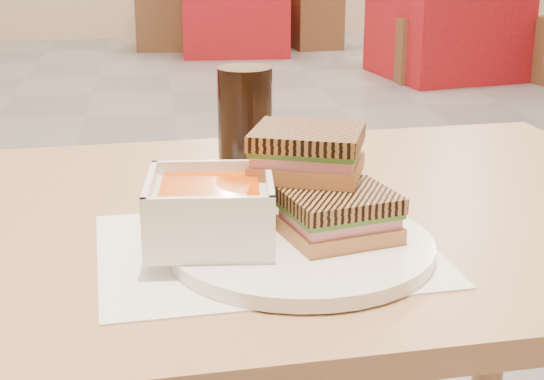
{
  "coord_description": "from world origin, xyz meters",
  "views": [
    {
      "loc": [
        -0.1,
        -2.78,
        1.09
      ],
      "look_at": [
        0.01,
        -2.0,
        0.82
      ],
      "focal_mm": 53.94,
      "sensor_mm": 36.0,
      "label": 1
    }
  ],
  "objects": [
    {
      "name": "panini_upper",
      "position": [
        0.06,
        -1.95,
        0.84
      ],
      "size": [
        0.14,
        0.13,
        0.05
      ],
      "color": "#B67B47",
      "rests_on": "panini_lower"
    },
    {
      "name": "bg_chair_1l",
      "position": [
        1.73,
        2.67,
        0.22
      ],
      "size": [
        0.39,
        0.39,
        0.44
      ],
      "color": "brown",
      "rests_on": "ground"
    },
    {
      "name": "soup_bowl",
      "position": [
        -0.05,
        -2.0,
        0.8
      ],
      "size": [
        0.14,
        0.14,
        0.07
      ],
      "color": "white",
      "rests_on": "plate"
    },
    {
      "name": "bg_chair_2l",
      "position": [
        0.01,
        4.33,
        0.24
      ],
      "size": [
        0.48,
        0.48,
        0.49
      ],
      "color": "brown",
      "rests_on": "ground"
    },
    {
      "name": "tray_liner",
      "position": [
        0.0,
        -1.99,
        0.75
      ],
      "size": [
        0.37,
        0.3,
        0.0
      ],
      "color": "white",
      "rests_on": "main_table"
    },
    {
      "name": "plate",
      "position": [
        0.04,
        -2.01,
        0.76
      ],
      "size": [
        0.28,
        0.28,
        0.01
      ],
      "color": "white",
      "rests_on": "tray_liner"
    },
    {
      "name": "cola_glass",
      "position": [
        0.01,
        -1.75,
        0.83
      ],
      "size": [
        0.07,
        0.07,
        0.15
      ],
      "color": "black",
      "rests_on": "main_table"
    },
    {
      "name": "bg_chair_2r",
      "position": [
        1.29,
        4.21,
        0.22
      ],
      "size": [
        0.44,
        0.44,
        0.45
      ],
      "color": "brown",
      "rests_on": "ground"
    },
    {
      "name": "bg_table_1",
      "position": [
        1.95,
        2.78,
        0.38
      ],
      "size": [
        1.01,
        1.01,
        0.76
      ],
      "color": "maroon",
      "rests_on": "ground"
    },
    {
      "name": "main_table",
      "position": [
        -0.05,
        -1.88,
        0.64
      ],
      "size": [
        1.24,
        0.77,
        0.75
      ],
      "color": "#9E7952",
      "rests_on": "ground"
    },
    {
      "name": "panini_lower",
      "position": [
        0.08,
        -2.01,
        0.79
      ],
      "size": [
        0.13,
        0.11,
        0.05
      ],
      "color": "#B67B47",
      "rests_on": "plate"
    },
    {
      "name": "bg_table_2",
      "position": [
        0.58,
        4.09,
        0.38
      ],
      "size": [
        0.9,
        0.9,
        0.75
      ],
      "color": "maroon",
      "rests_on": "ground"
    }
  ]
}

